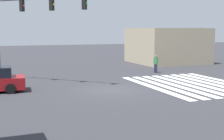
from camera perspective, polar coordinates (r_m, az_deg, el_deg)
ground_plane at (r=21.25m, az=0.00°, el=-3.67°), size 134.40×134.40×0.00m
crosswalk_markings at (r=24.33m, az=14.30°, el=-2.49°), size 9.78×7.25×0.01m
traffic_signal_mast at (r=24.50m, az=-15.30°, el=9.16°), size 5.92×5.92×6.58m
corner_building at (r=39.68m, az=10.01°, el=4.42°), size 8.07×8.07×4.30m
pedestrian at (r=30.08m, az=8.00°, el=1.29°), size 0.41×0.41×1.69m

